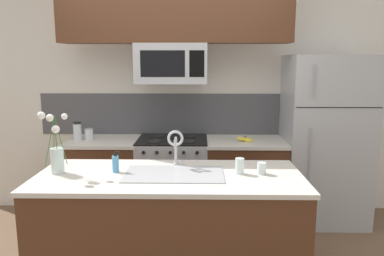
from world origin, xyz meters
name	(u,v)px	position (x,y,z in m)	size (l,w,h in m)	color
rear_partition	(200,101)	(0.30, 1.28, 1.30)	(5.20, 0.10, 2.60)	silver
splash_band	(174,114)	(0.00, 1.22, 1.15)	(3.12, 0.01, 0.48)	#4C4C51
back_counter_left	(105,179)	(-0.76, 0.90, 0.46)	(0.79, 0.65, 0.91)	#4C2B19
back_counter_right	(245,180)	(0.80, 0.90, 0.46)	(0.88, 0.65, 0.91)	#4C2B19
stove_range	(173,179)	(0.00, 0.90, 0.46)	(0.76, 0.64, 0.93)	#A8AAAF
microwave	(171,64)	(0.00, 0.88, 1.74)	(0.74, 0.40, 0.41)	#A8AAAF
upper_cabinet_band	(175,13)	(0.05, 0.85, 2.24)	(2.37, 0.34, 0.60)	#4C2B19
refrigerator	(324,140)	(1.67, 0.92, 0.91)	(0.88, 0.74, 1.83)	#A8AAAF
storage_jar_tall	(77,131)	(-1.04, 0.88, 1.01)	(0.09, 0.09, 0.20)	silver
storage_jar_medium	(89,134)	(-0.92, 0.90, 0.97)	(0.09, 0.09, 0.12)	silver
banana_bunch	(245,139)	(0.79, 0.84, 0.93)	(0.19, 0.12, 0.08)	yellow
island_counter	(170,230)	(0.06, -0.35, 0.46)	(2.05, 0.86, 0.91)	#4C2B19
kitchen_sink	(174,183)	(0.10, -0.35, 0.84)	(0.76, 0.44, 0.16)	#ADAFB5
sink_faucet	(176,143)	(0.10, -0.13, 1.11)	(0.14, 0.14, 0.31)	#B7BABF
dish_soap_bottle	(116,164)	(-0.36, -0.30, 0.98)	(0.06, 0.05, 0.16)	#4C93C6
drinking_glass	(240,166)	(0.61, -0.32, 0.97)	(0.07, 0.07, 0.12)	silver
spare_glass	(262,168)	(0.77, -0.33, 0.96)	(0.07, 0.07, 0.09)	silver
flower_vase	(56,153)	(-0.81, -0.34, 1.07)	(0.19, 0.14, 0.49)	silver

